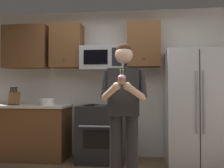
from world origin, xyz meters
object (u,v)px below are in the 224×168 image
(refrigerator, at_px, (195,107))
(microwave, at_px, (103,58))
(oven_range, at_px, (102,133))
(person, at_px, (124,105))
(cupcake, at_px, (122,79))
(knife_block, at_px, (14,98))
(bowl_large_white, at_px, (47,102))

(refrigerator, bearing_deg, microwave, 173.97)
(oven_range, relative_size, person, 0.53)
(microwave, bearing_deg, person, -69.75)
(cupcake, bearing_deg, knife_block, 144.87)
(oven_range, xyz_separation_m, refrigerator, (1.50, -0.04, 0.44))
(oven_range, bearing_deg, knife_block, -178.89)
(oven_range, relative_size, microwave, 1.26)
(refrigerator, bearing_deg, bowl_large_white, 179.69)
(microwave, xyz_separation_m, bowl_large_white, (-0.94, -0.15, -0.74))
(knife_block, distance_m, person, 2.23)
(cupcake, bearing_deg, bowl_large_white, 134.99)
(microwave, bearing_deg, knife_block, -174.41)
(refrigerator, height_order, person, refrigerator)
(microwave, height_order, bowl_large_white, microwave)
(refrigerator, xyz_separation_m, person, (-1.06, -1.04, 0.10))
(person, bearing_deg, knife_block, 151.80)
(bowl_large_white, distance_m, person, 1.74)
(knife_block, height_order, cupcake, cupcake)
(refrigerator, distance_m, bowl_large_white, 2.44)
(oven_range, distance_m, person, 1.29)
(oven_range, bearing_deg, bowl_large_white, -178.42)
(person, bearing_deg, cupcake, -90.00)
(knife_block, height_order, bowl_large_white, knife_block)
(refrigerator, relative_size, cupcake, 10.35)
(bowl_large_white, xyz_separation_m, cupcake, (1.39, -1.39, 0.31))
(refrigerator, distance_m, cupcake, 1.78)
(bowl_large_white, xyz_separation_m, person, (1.39, -1.06, 0.02))
(person, xyz_separation_m, cupcake, (0.00, -0.33, 0.30))
(microwave, height_order, cupcake, microwave)
(refrigerator, xyz_separation_m, cupcake, (-1.06, -1.37, 0.39))
(microwave, bearing_deg, oven_range, -90.02)
(microwave, height_order, person, microwave)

